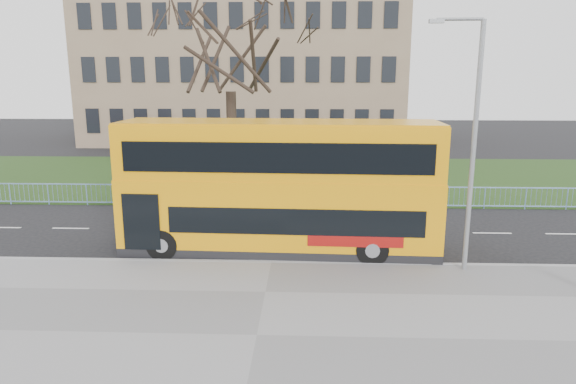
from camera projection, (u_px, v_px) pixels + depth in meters
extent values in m
plane|color=black|center=(274.00, 250.00, 19.40)|extent=(120.00, 120.00, 0.00)
cube|color=slate|center=(257.00, 337.00, 12.81)|extent=(80.00, 10.50, 0.12)
cube|color=gray|center=(271.00, 263.00, 17.88)|extent=(80.00, 0.20, 0.14)
cube|color=#233C16|center=(289.00, 177.00, 33.33)|extent=(80.00, 15.40, 0.08)
cube|color=#7F6750|center=(247.00, 70.00, 52.16)|extent=(30.00, 15.00, 14.00)
cube|color=orange|center=(280.00, 214.00, 18.98)|extent=(11.55, 3.12, 2.13)
cube|color=orange|center=(279.00, 181.00, 18.70)|extent=(11.55, 3.12, 0.37)
cube|color=orange|center=(279.00, 150.00, 18.45)|extent=(11.49, 3.06, 1.91)
cube|color=black|center=(295.00, 222.00, 17.58)|extent=(8.84, 0.34, 0.93)
cube|color=black|center=(276.00, 158.00, 17.16)|extent=(10.54, 0.40, 1.04)
cylinder|color=black|center=(162.00, 245.00, 18.27)|extent=(1.14, 0.34, 1.13)
cylinder|color=black|center=(372.00, 250.00, 17.74)|extent=(1.14, 0.34, 1.13)
cylinder|color=gray|center=(473.00, 151.00, 16.30)|extent=(0.16, 0.16, 7.99)
cylinder|color=gray|center=(460.00, 19.00, 15.48)|extent=(1.40, 0.16, 0.10)
cube|color=gray|center=(437.00, 21.00, 15.54)|extent=(0.46, 0.20, 0.12)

